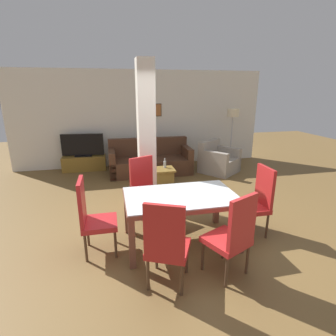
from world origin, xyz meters
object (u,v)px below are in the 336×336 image
Objects in this scene: armchair at (218,161)px; floor_lamp at (233,118)px; dining_chair_head_left at (92,215)px; dining_chair_near_left at (167,243)px; dining_chair_near_right at (233,234)px; bottle at (165,164)px; coffee_table at (160,177)px; dining_table at (181,205)px; tv_screen at (83,145)px; dining_chair_head_right at (257,199)px; dining_chair_far_left at (145,187)px; tv_stand at (84,163)px; sofa at (150,162)px.

armchair is 1.40m from floor_lamp.
dining_chair_head_left is 1.19m from dining_chair_near_left.
dining_chair_near_right reaches higher than bottle.
dining_chair_near_left is at bearing 44.08° from dining_chair_head_left.
floor_lamp reaches higher than coffee_table.
coffee_table is at bearing 86.32° from dining_table.
tv_screen reaches higher than dining_table.
dining_table is at bearing 118.13° from tv_screen.
dining_chair_head_right is 2.66m from bottle.
dining_chair_far_left reaches higher than tv_stand.
dining_table is 1.48× the size of dining_chair_near_left.
dining_chair_far_left is 0.65× the size of floor_lamp.
coffee_table is (-0.24, 3.27, -0.36)m from dining_chair_near_right.
tv_screen is at bearing 112.50° from dining_table.
tv_screen is at bearing -91.59° from dining_chair_far_left.
bottle is at bearing 103.41° from sofa.
dining_chair_head_left is at bearing 69.10° from sofa.
tv_stand is (-1.28, 4.90, -0.37)m from dining_chair_near_left.
sofa is at bearing 94.61° from coffee_table.
dining_chair_head_right is at bearing 108.27° from sofa.
armchair is (1.82, -0.31, -0.01)m from sofa.
dining_chair_head_left is 5.33m from floor_lamp.
armchair is at bearing 44.25° from dining_chair_near_right.
dining_chair_far_left is at bearing 117.77° from tv_screen.
tv_screen reaches higher than sofa.
dining_chair_head_left is at bearing -119.70° from coffee_table.
tv_screen is at bearing -173.62° from dining_chair_head_left.
dining_chair_head_left is at bearing 180.00° from dining_table.
dining_table reaches higher than coffee_table.
dining_chair_near_left reaches higher than sofa.
dining_chair_head_left and dining_chair_head_right have the same top height.
armchair is 5.49× the size of bottle.
floor_lamp is at bearing 39.85° from dining_chair_near_right.
tv_screen reaches higher than bottle.
tv_screen reaches higher than coffee_table.
dining_chair_head_left is 2.81m from coffee_table.
dining_chair_near_left is 5.47m from floor_lamp.
dining_chair_far_left is (-0.39, 0.89, -0.03)m from dining_table.
floor_lamp is (2.37, 1.27, 1.18)m from coffee_table.
bottle is at bearing 103.17° from dining_chair_near_left.
floor_lamp is at bearing 134.51° from dining_chair_head_left.
dining_chair_head_left is 0.96× the size of tv_screen.
dining_chair_head_right is 4.98m from tv_stand.
dining_table is at bearing 90.00° from dining_chair_head_right.
floor_lamp reaches higher than dining_table.
dining_chair_far_left is 0.93× the size of tv_stand.
dining_chair_far_left is at bearing -113.00° from bottle.
sofa is at bearing -173.36° from floor_lamp.
dining_chair_head_left is 1.00× the size of dining_chair_far_left.
dining_chair_head_left and dining_chair_near_right have the same top height.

